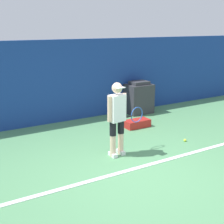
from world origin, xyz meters
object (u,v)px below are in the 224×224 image
(covered_chair, at_px, (139,98))
(tennis_player, at_px, (118,116))
(tennis_ball, at_px, (185,140))
(equipment_bag, at_px, (137,123))

(covered_chair, bearing_deg, tennis_player, -133.11)
(tennis_ball, bearing_deg, covered_chair, 78.68)
(tennis_player, distance_m, tennis_ball, 1.99)
(tennis_ball, distance_m, equipment_bag, 1.54)
(tennis_player, distance_m, equipment_bag, 2.13)
(covered_chair, bearing_deg, equipment_bag, -127.12)
(covered_chair, bearing_deg, tennis_ball, -101.32)
(equipment_bag, bearing_deg, tennis_ball, -77.23)
(tennis_player, bearing_deg, equipment_bag, 33.68)
(covered_chair, distance_m, equipment_bag, 1.49)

